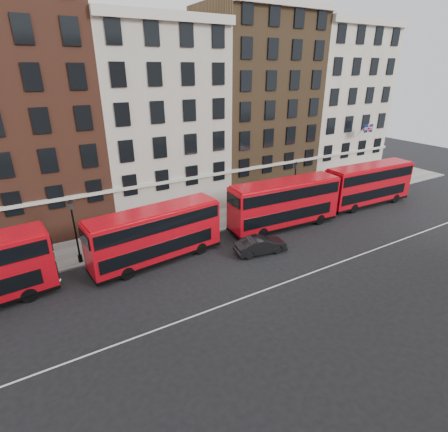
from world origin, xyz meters
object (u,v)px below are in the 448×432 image
bus_b (155,234)px  bus_d (368,184)px  car_front (261,245)px  traffic_light (384,172)px  bus_c (284,203)px

bus_b → bus_d: 25.18m
car_front → traffic_light: traffic_light is taller
bus_b → traffic_light: size_ratio=3.35×
bus_b → bus_c: bearing=-6.3°
bus_b → traffic_light: bus_b is taller
bus_b → bus_d: size_ratio=0.97×
bus_c → car_front: size_ratio=2.56×
bus_d → car_front: bearing=-167.2°
bus_b → car_front: 8.81m
bus_b → bus_c: (13.06, 0.01, 0.12)m
bus_b → bus_d: bearing=-6.3°
bus_b → car_front: size_ratio=2.46×
bus_b → car_front: bus_b is taller
bus_c → car_front: 6.21m
bus_b → traffic_light: (31.15, 2.32, 0.02)m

